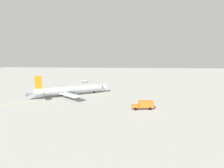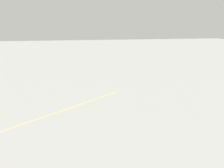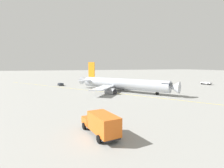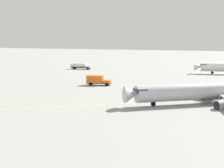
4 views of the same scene
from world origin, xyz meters
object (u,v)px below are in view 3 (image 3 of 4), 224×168
baggage_truck_truck (61,84)px  airliner_main (122,84)px  catering_truck_truck (101,124)px  pushback_tug_truck (206,83)px

baggage_truck_truck → airliner_main: bearing=25.4°
catering_truck_truck → pushback_tug_truck: (42.62, -66.70, -0.86)m
baggage_truck_truck → pushback_tug_truck: (-20.11, -68.25, 0.09)m
baggage_truck_truck → pushback_tug_truck: pushback_tug_truck is taller
baggage_truck_truck → catering_truck_truck: bearing=-9.0°
airliner_main → baggage_truck_truck: bearing=-179.7°
pushback_tug_truck → airliner_main: bearing=81.5°
airliner_main → pushback_tug_truck: 49.14m
airliner_main → catering_truck_truck: 39.92m
airliner_main → pushback_tug_truck: airliner_main is taller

